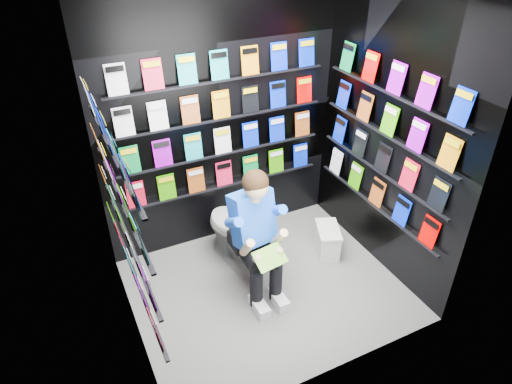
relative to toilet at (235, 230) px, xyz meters
name	(u,v)px	position (x,y,z in m)	size (l,w,h in m)	color
floor	(267,289)	(0.08, -0.52, -0.37)	(2.40, 2.40, 0.00)	slate
wall_back	(221,122)	(0.08, 0.48, 0.93)	(2.40, 0.04, 2.60)	black
wall_front	(343,240)	(0.08, -1.52, 0.93)	(2.40, 0.04, 2.60)	black
wall_left	(115,206)	(-1.12, -0.52, 0.93)	(0.04, 2.00, 2.60)	black
wall_right	(389,139)	(1.28, -0.52, 0.93)	(0.04, 2.00, 2.60)	black
comics_back	(222,123)	(0.08, 0.45, 0.94)	(2.10, 0.06, 1.37)	#ED1D49
comics_left	(119,205)	(-1.09, -0.52, 0.94)	(0.06, 1.70, 1.37)	#ED1D49
comics_right	(386,140)	(1.25, -0.52, 0.94)	(0.06, 1.70, 1.37)	#ED1D49
toilet	(235,230)	(0.00, 0.00, 0.00)	(0.42, 0.75, 0.73)	white
longbox	(327,241)	(0.89, -0.31, -0.23)	(0.20, 0.36, 0.27)	silver
longbox_lid	(328,230)	(0.89, -0.31, -0.08)	(0.22, 0.38, 0.03)	silver
reader	(252,218)	(0.00, -0.38, 0.39)	(0.50, 0.73, 1.35)	blue
held_comic	(270,257)	(0.00, -0.73, 0.21)	(0.28, 0.01, 0.19)	#249A52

